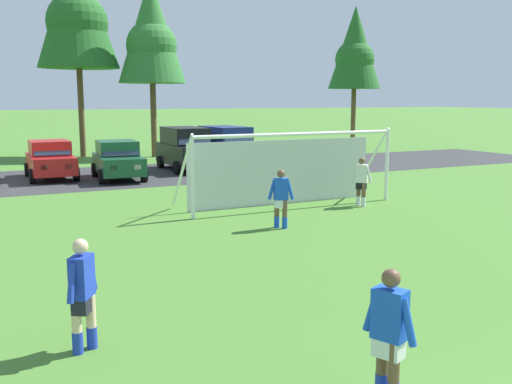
{
  "coord_description": "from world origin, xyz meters",
  "views": [
    {
      "loc": [
        -5.47,
        -1.79,
        3.54
      ],
      "look_at": [
        0.4,
        10.21,
        1.4
      ],
      "focal_mm": 40.45,
      "sensor_mm": 36.0,
      "label": 1
    }
  ],
  "objects_px": {
    "soccer_goal": "(286,167)",
    "parked_car_slot_center": "(186,148)",
    "player_defender_far": "(281,199)",
    "parked_car_slot_center_left": "(118,160)",
    "player_midfield_center": "(83,295)",
    "parked_car_slot_left": "(50,159)",
    "parked_car_slot_center_right": "(226,147)",
    "player_striker_near": "(389,337)",
    "player_winger_left": "(361,182)"
  },
  "relations": [
    {
      "from": "player_midfield_center",
      "to": "parked_car_slot_center_right",
      "type": "xyz_separation_m",
      "value": [
        10.61,
        19.67,
        0.29
      ]
    },
    {
      "from": "parked_car_slot_center_right",
      "to": "player_striker_near",
      "type": "bearing_deg",
      "value": -108.65
    },
    {
      "from": "player_winger_left",
      "to": "parked_car_slot_center_right",
      "type": "xyz_separation_m",
      "value": [
        0.27,
        12.12,
        0.29
      ]
    },
    {
      "from": "player_defender_far",
      "to": "parked_car_slot_center_left",
      "type": "relative_size",
      "value": 0.38
    },
    {
      "from": "player_defender_far",
      "to": "parked_car_slot_center_left",
      "type": "bearing_deg",
      "value": 98.48
    },
    {
      "from": "player_defender_far",
      "to": "parked_car_slot_center",
      "type": "relative_size",
      "value": 0.35
    },
    {
      "from": "parked_car_slot_left",
      "to": "soccer_goal",
      "type": "bearing_deg",
      "value": -58.52
    },
    {
      "from": "player_striker_near",
      "to": "player_winger_left",
      "type": "distance_m",
      "value": 12.91
    },
    {
      "from": "soccer_goal",
      "to": "player_defender_far",
      "type": "bearing_deg",
      "value": -121.3
    },
    {
      "from": "soccer_goal",
      "to": "parked_car_slot_center_right",
      "type": "distance_m",
      "value": 11.07
    },
    {
      "from": "soccer_goal",
      "to": "player_midfield_center",
      "type": "xyz_separation_m",
      "value": [
        -8.19,
        -8.87,
        -0.47
      ]
    },
    {
      "from": "player_midfield_center",
      "to": "parked_car_slot_left",
      "type": "xyz_separation_m",
      "value": [
        1.81,
        19.28,
        0.05
      ]
    },
    {
      "from": "soccer_goal",
      "to": "player_midfield_center",
      "type": "distance_m",
      "value": 12.08
    },
    {
      "from": "soccer_goal",
      "to": "parked_car_slot_left",
      "type": "bearing_deg",
      "value": 121.48
    },
    {
      "from": "player_striker_near",
      "to": "player_midfield_center",
      "type": "distance_m",
      "value": 4.23
    },
    {
      "from": "player_midfield_center",
      "to": "parked_car_slot_left",
      "type": "distance_m",
      "value": 19.37
    },
    {
      "from": "soccer_goal",
      "to": "parked_car_slot_center",
      "type": "bearing_deg",
      "value": 89.0
    },
    {
      "from": "player_defender_far",
      "to": "parked_car_slot_left",
      "type": "height_order",
      "value": "parked_car_slot_left"
    },
    {
      "from": "parked_car_slot_center_left",
      "to": "player_midfield_center",
      "type": "bearing_deg",
      "value": -104.25
    },
    {
      "from": "soccer_goal",
      "to": "player_striker_near",
      "type": "xyz_separation_m",
      "value": [
        -5.24,
        -11.91,
        -0.47
      ]
    },
    {
      "from": "player_striker_near",
      "to": "parked_car_slot_left",
      "type": "xyz_separation_m",
      "value": [
        -1.13,
        22.32,
        0.05
      ]
    },
    {
      "from": "soccer_goal",
      "to": "parked_car_slot_left",
      "type": "height_order",
      "value": "soccer_goal"
    },
    {
      "from": "soccer_goal",
      "to": "parked_car_slot_center_right",
      "type": "xyz_separation_m",
      "value": [
        2.42,
        10.8,
        -0.18
      ]
    },
    {
      "from": "parked_car_slot_center_left",
      "to": "parked_car_slot_left",
      "type": "bearing_deg",
      "value": 151.01
    },
    {
      "from": "player_midfield_center",
      "to": "player_winger_left",
      "type": "relative_size",
      "value": 1.0
    },
    {
      "from": "parked_car_slot_center_right",
      "to": "parked_car_slot_left",
      "type": "bearing_deg",
      "value": -177.49
    },
    {
      "from": "soccer_goal",
      "to": "player_striker_near",
      "type": "distance_m",
      "value": 13.02
    },
    {
      "from": "player_striker_near",
      "to": "parked_car_slot_center",
      "type": "relative_size",
      "value": 0.35
    },
    {
      "from": "player_midfield_center",
      "to": "parked_car_slot_center",
      "type": "bearing_deg",
      "value": 66.91
    },
    {
      "from": "player_winger_left",
      "to": "parked_car_slot_center_left",
      "type": "bearing_deg",
      "value": 119.63
    },
    {
      "from": "parked_car_slot_left",
      "to": "parked_car_slot_center_right",
      "type": "distance_m",
      "value": 8.81
    },
    {
      "from": "soccer_goal",
      "to": "parked_car_slot_left",
      "type": "relative_size",
      "value": 1.77
    },
    {
      "from": "parked_car_slot_center_right",
      "to": "soccer_goal",
      "type": "bearing_deg",
      "value": -102.64
    },
    {
      "from": "parked_car_slot_left",
      "to": "parked_car_slot_center_right",
      "type": "xyz_separation_m",
      "value": [
        8.8,
        0.39,
        0.24
      ]
    },
    {
      "from": "player_midfield_center",
      "to": "parked_car_slot_center_left",
      "type": "bearing_deg",
      "value": 75.75
    },
    {
      "from": "parked_car_slot_center_left",
      "to": "parked_car_slot_center",
      "type": "bearing_deg",
      "value": 25.71
    },
    {
      "from": "player_defender_far",
      "to": "parked_car_slot_center_right",
      "type": "distance_m",
      "value": 14.55
    },
    {
      "from": "parked_car_slot_center_left",
      "to": "parked_car_slot_center",
      "type": "relative_size",
      "value": 0.93
    },
    {
      "from": "player_midfield_center",
      "to": "parked_car_slot_center",
      "type": "height_order",
      "value": "parked_car_slot_center"
    },
    {
      "from": "player_striker_near",
      "to": "player_midfield_center",
      "type": "xyz_separation_m",
      "value": [
        -2.95,
        3.03,
        0.0
      ]
    },
    {
      "from": "player_defender_far",
      "to": "player_midfield_center",
      "type": "bearing_deg",
      "value": -137.51
    },
    {
      "from": "player_striker_near",
      "to": "parked_car_slot_center",
      "type": "bearing_deg",
      "value": 76.53
    },
    {
      "from": "parked_car_slot_left",
      "to": "player_winger_left",
      "type": "bearing_deg",
      "value": -54.0
    },
    {
      "from": "parked_car_slot_left",
      "to": "parked_car_slot_center_left",
      "type": "xyz_separation_m",
      "value": [
        2.7,
        -1.5,
        0.0
      ]
    },
    {
      "from": "player_striker_near",
      "to": "player_defender_far",
      "type": "relative_size",
      "value": 1.0
    },
    {
      "from": "player_midfield_center",
      "to": "player_winger_left",
      "type": "distance_m",
      "value": 12.8
    },
    {
      "from": "player_winger_left",
      "to": "parked_car_slot_center_left",
      "type": "xyz_separation_m",
      "value": [
        -5.82,
        10.23,
        0.05
      ]
    },
    {
      "from": "player_striker_near",
      "to": "player_winger_left",
      "type": "bearing_deg",
      "value": 55.07
    },
    {
      "from": "parked_car_slot_center_left",
      "to": "player_striker_near",
      "type": "bearing_deg",
      "value": -94.31
    },
    {
      "from": "player_striker_near",
      "to": "parked_car_slot_center",
      "type": "height_order",
      "value": "parked_car_slot_center"
    }
  ]
}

